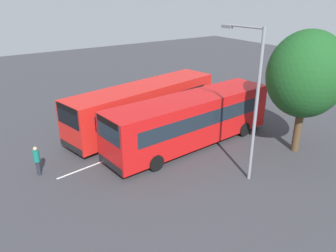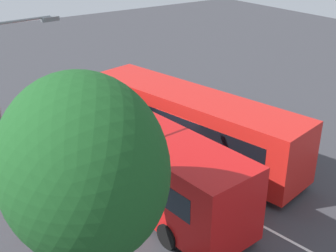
{
  "view_description": "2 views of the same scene",
  "coord_description": "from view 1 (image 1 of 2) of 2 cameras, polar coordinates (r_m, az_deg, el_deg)",
  "views": [
    {
      "loc": [
        11.07,
        16.51,
        8.98
      ],
      "look_at": [
        0.81,
        1.33,
        1.42
      ],
      "focal_mm": 35.69,
      "sensor_mm": 36.0,
      "label": 1
    },
    {
      "loc": [
        -14.11,
        9.55,
        10.05
      ],
      "look_at": [
        1.39,
        -1.33,
        1.37
      ],
      "focal_mm": 47.15,
      "sensor_mm": 36.0,
      "label": 2
    }
  ],
  "objects": [
    {
      "name": "depot_tree",
      "position": [
        19.98,
        22.58,
        8.1
      ],
      "size": [
        4.61,
        4.15,
        7.05
      ],
      "color": "#4C3823",
      "rests_on": "ground"
    },
    {
      "name": "pedestrian",
      "position": [
        18.39,
        -21.51,
        -5.2
      ],
      "size": [
        0.39,
        0.39,
        1.61
      ],
      "rotation": [
        0.0,
        0.0,
        3.4
      ],
      "color": "#232833",
      "rests_on": "ground"
    },
    {
      "name": "lane_stripe_outer_left",
      "position": [
        21.81,
        -0.19,
        -1.88
      ],
      "size": [
        15.14,
        2.46,
        0.01
      ],
      "primitive_type": "cube",
      "rotation": [
        0.0,
        0.0,
        0.15
      ],
      "color": "silver",
      "rests_on": "ground"
    },
    {
      "name": "ground_plane",
      "position": [
        21.81,
        -0.19,
        -1.89
      ],
      "size": [
        72.96,
        72.96,
        0.0
      ],
      "primitive_type": "plane",
      "color": "#38383D"
    },
    {
      "name": "street_lamp",
      "position": [
        16.14,
        14.31,
        4.97
      ],
      "size": [
        0.4,
        2.46,
        7.5
      ],
      "rotation": [
        0.0,
        0.0,
        -1.48
      ],
      "color": "gray",
      "rests_on": "ground"
    },
    {
      "name": "bus_center_left",
      "position": [
        20.16,
        3.91,
        1.17
      ],
      "size": [
        11.47,
        3.48,
        3.08
      ],
      "rotation": [
        0.0,
        0.0,
        0.08
      ],
      "color": "red",
      "rests_on": "ground"
    },
    {
      "name": "bus_far_left",
      "position": [
        22.54,
        -4.17,
        3.5
      ],
      "size": [
        11.56,
        4.71,
        3.08
      ],
      "rotation": [
        0.0,
        0.0,
        0.2
      ],
      "color": "red",
      "rests_on": "ground"
    }
  ]
}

